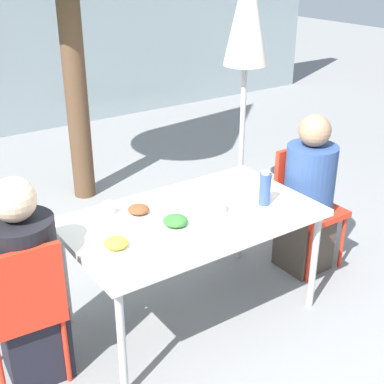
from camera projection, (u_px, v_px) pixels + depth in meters
The scene contains 13 objects.
ground_plane at pixel (192, 313), 3.49m from camera, with size 24.00×24.00×0.00m, color gray.
dining_table at pixel (192, 223), 3.21m from camera, with size 1.50×0.87×0.72m.
chair_left at pixel (22, 304), 2.72m from camera, with size 0.43×0.43×0.88m.
person_left at pixel (27, 288), 2.79m from camera, with size 0.36×0.36×1.18m.
chair_right at pixel (304, 197), 3.87m from camera, with size 0.40×0.40×0.88m.
person_right at pixel (308, 199), 3.78m from camera, with size 0.35×0.35×1.17m.
closed_umbrella at pixel (246, 27), 4.12m from camera, with size 0.36×0.36×2.15m.
plate_0 at pixel (116, 245), 2.81m from camera, with size 0.24×0.24×0.07m.
plate_1 at pixel (175, 223), 3.03m from camera, with size 0.26×0.26×0.07m.
plate_2 at pixel (139, 212), 3.17m from camera, with size 0.23×0.23×0.07m.
bottle at pixel (265, 188), 3.27m from camera, with size 0.07×0.07×0.22m.
drinking_cup at pixel (109, 209), 3.17m from camera, with size 0.07×0.07×0.08m.
salad_bowl at pixel (210, 207), 3.21m from camera, with size 0.19×0.19×0.06m.
Camera 1 is at (-1.60, -2.34, 2.18)m, focal length 50.00 mm.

